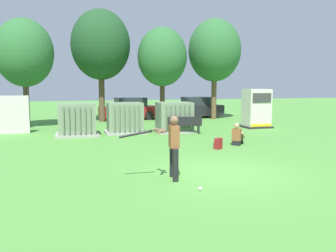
{
  "coord_description": "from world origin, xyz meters",
  "views": [
    {
      "loc": [
        -4.16,
        -9.33,
        2.58
      ],
      "look_at": [
        -0.6,
        3.5,
        1.0
      ],
      "focal_mm": 37.57,
      "sensor_mm": 36.0,
      "label": 1
    }
  ],
  "objects_px": {
    "seated_spectator": "(237,136)",
    "parked_car_left_of_center": "(196,108)",
    "transformer_mid_west": "(125,118)",
    "transformer_mid_east": "(174,118)",
    "batter": "(172,144)",
    "parked_car_leftmost": "(129,109)",
    "park_bench": "(185,124)",
    "transformer_west": "(77,120)",
    "generator_enclosure": "(256,109)",
    "sports_ball": "(200,189)",
    "backpack": "(218,144)"
  },
  "relations": [
    {
      "from": "seated_spectator",
      "to": "parked_car_left_of_center",
      "type": "relative_size",
      "value": 0.22
    },
    {
      "from": "transformer_mid_west",
      "to": "transformer_mid_east",
      "type": "bearing_deg",
      "value": -7.15
    },
    {
      "from": "batter",
      "to": "parked_car_left_of_center",
      "type": "xyz_separation_m",
      "value": [
        6.76,
        16.69,
        -0.22
      ]
    },
    {
      "from": "seated_spectator",
      "to": "parked_car_leftmost",
      "type": "xyz_separation_m",
      "value": [
        -2.68,
        12.17,
        0.38
      ]
    },
    {
      "from": "batter",
      "to": "parked_car_leftmost",
      "type": "height_order",
      "value": "batter"
    },
    {
      "from": "transformer_mid_west",
      "to": "park_bench",
      "type": "xyz_separation_m",
      "value": [
        2.93,
        -1.23,
        -0.25
      ]
    },
    {
      "from": "batter",
      "to": "parked_car_leftmost",
      "type": "distance_m",
      "value": 16.75
    },
    {
      "from": "transformer_west",
      "to": "parked_car_leftmost",
      "type": "bearing_deg",
      "value": 62.76
    },
    {
      "from": "transformer_mid_west",
      "to": "parked_car_leftmost",
      "type": "relative_size",
      "value": 0.48
    },
    {
      "from": "transformer_mid_west",
      "to": "parked_car_left_of_center",
      "type": "distance_m",
      "value": 9.79
    },
    {
      "from": "transformer_west",
      "to": "batter",
      "type": "bearing_deg",
      "value": -75.73
    },
    {
      "from": "transformer_mid_west",
      "to": "transformer_mid_east",
      "type": "xyz_separation_m",
      "value": [
        2.64,
        -0.33,
        0.0
      ]
    },
    {
      "from": "transformer_mid_west",
      "to": "generator_enclosure",
      "type": "relative_size",
      "value": 0.91
    },
    {
      "from": "transformer_mid_east",
      "to": "generator_enclosure",
      "type": "height_order",
      "value": "generator_enclosure"
    },
    {
      "from": "transformer_west",
      "to": "generator_enclosure",
      "type": "height_order",
      "value": "generator_enclosure"
    },
    {
      "from": "park_bench",
      "to": "parked_car_leftmost",
      "type": "height_order",
      "value": "parked_car_leftmost"
    },
    {
      "from": "transformer_west",
      "to": "sports_ball",
      "type": "xyz_separation_m",
      "value": [
        2.71,
        -10.33,
        -0.74
      ]
    },
    {
      "from": "transformer_mid_west",
      "to": "parked_car_leftmost",
      "type": "bearing_deg",
      "value": 79.01
    },
    {
      "from": "park_bench",
      "to": "batter",
      "type": "xyz_separation_m",
      "value": [
        -3.07,
        -8.24,
        0.44
      ]
    },
    {
      "from": "transformer_mid_west",
      "to": "parked_car_left_of_center",
      "type": "xyz_separation_m",
      "value": [
        6.62,
        7.22,
        -0.04
      ]
    },
    {
      "from": "generator_enclosure",
      "to": "sports_ball",
      "type": "relative_size",
      "value": 25.56
    },
    {
      "from": "parked_car_left_of_center",
      "to": "seated_spectator",
      "type": "bearing_deg",
      "value": -101.77
    },
    {
      "from": "generator_enclosure",
      "to": "batter",
      "type": "relative_size",
      "value": 1.32
    },
    {
      "from": "park_bench",
      "to": "parked_car_left_of_center",
      "type": "relative_size",
      "value": 0.43
    },
    {
      "from": "park_bench",
      "to": "backpack",
      "type": "relative_size",
      "value": 4.17
    },
    {
      "from": "batter",
      "to": "parked_car_leftmost",
      "type": "relative_size",
      "value": 0.4
    },
    {
      "from": "sports_ball",
      "to": "seated_spectator",
      "type": "height_order",
      "value": "seated_spectator"
    },
    {
      "from": "transformer_mid_west",
      "to": "backpack",
      "type": "distance_m",
      "value": 6.36
    },
    {
      "from": "transformer_mid_west",
      "to": "backpack",
      "type": "relative_size",
      "value": 4.77
    },
    {
      "from": "transformer_mid_west",
      "to": "parked_car_left_of_center",
      "type": "relative_size",
      "value": 0.49
    },
    {
      "from": "transformer_west",
      "to": "park_bench",
      "type": "xyz_separation_m",
      "value": [
        5.4,
        -0.92,
        -0.25
      ]
    },
    {
      "from": "generator_enclosure",
      "to": "backpack",
      "type": "height_order",
      "value": "generator_enclosure"
    },
    {
      "from": "transformer_mid_west",
      "to": "batter",
      "type": "height_order",
      "value": "batter"
    },
    {
      "from": "park_bench",
      "to": "parked_car_leftmost",
      "type": "distance_m",
      "value": 8.58
    },
    {
      "from": "generator_enclosure",
      "to": "seated_spectator",
      "type": "distance_m",
      "value": 6.63
    },
    {
      "from": "seated_spectator",
      "to": "parked_car_leftmost",
      "type": "relative_size",
      "value": 0.22
    },
    {
      "from": "transformer_west",
      "to": "backpack",
      "type": "height_order",
      "value": "transformer_west"
    },
    {
      "from": "transformer_mid_east",
      "to": "park_bench",
      "type": "relative_size",
      "value": 1.14
    },
    {
      "from": "transformer_mid_east",
      "to": "generator_enclosure",
      "type": "xyz_separation_m",
      "value": [
        5.33,
        0.68,
        0.35
      ]
    },
    {
      "from": "seated_spectator",
      "to": "parked_car_left_of_center",
      "type": "distance_m",
      "value": 12.45
    },
    {
      "from": "generator_enclosure",
      "to": "park_bench",
      "type": "xyz_separation_m",
      "value": [
        -5.04,
        -1.57,
        -0.6
      ]
    },
    {
      "from": "transformer_mid_west",
      "to": "parked_car_left_of_center",
      "type": "bearing_deg",
      "value": 47.48
    },
    {
      "from": "sports_ball",
      "to": "parked_car_left_of_center",
      "type": "relative_size",
      "value": 0.02
    },
    {
      "from": "transformer_west",
      "to": "seated_spectator",
      "type": "relative_size",
      "value": 2.18
    },
    {
      "from": "transformer_west",
      "to": "transformer_mid_east",
      "type": "distance_m",
      "value": 5.11
    },
    {
      "from": "sports_ball",
      "to": "seated_spectator",
      "type": "xyz_separation_m",
      "value": [
        3.83,
        5.68,
        0.33
      ]
    },
    {
      "from": "transformer_mid_east",
      "to": "batter",
      "type": "distance_m",
      "value": 9.55
    },
    {
      "from": "backpack",
      "to": "parked_car_leftmost",
      "type": "relative_size",
      "value": 0.1
    },
    {
      "from": "sports_ball",
      "to": "seated_spectator",
      "type": "distance_m",
      "value": 6.86
    },
    {
      "from": "park_bench",
      "to": "parked_car_leftmost",
      "type": "xyz_separation_m",
      "value": [
        -1.53,
        8.43,
        0.22
      ]
    }
  ]
}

